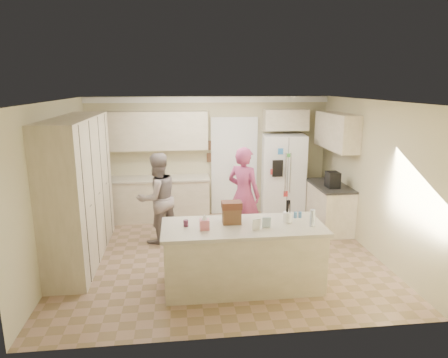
{
  "coord_description": "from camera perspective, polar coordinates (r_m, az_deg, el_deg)",
  "views": [
    {
      "loc": [
        -0.68,
        -6.33,
        2.86
      ],
      "look_at": [
        0.1,
        0.35,
        1.25
      ],
      "focal_mm": 32.0,
      "sensor_mm": 36.0,
      "label": 1
    }
  ],
  "objects": [
    {
      "name": "greeting_card_a",
      "position": [
        5.46,
        4.66,
        -6.45
      ],
      "size": [
        0.12,
        0.06,
        0.16
      ],
      "primitive_type": "cube",
      "rotation": [
        0.15,
        0.0,
        0.2
      ],
      "color": "white",
      "rests_on": "island_top"
    },
    {
      "name": "shaker_pepper",
      "position": [
        6.03,
        10.8,
        -5.04
      ],
      "size": [
        0.05,
        0.05,
        0.09
      ],
      "primitive_type": "cylinder",
      "color": "teal",
      "rests_on": "island_top"
    },
    {
      "name": "back_base_cab",
      "position": [
        8.69,
        -9.51,
        -2.9
      ],
      "size": [
        2.2,
        0.6,
        0.88
      ],
      "primitive_type": "cube",
      "color": "beige",
      "rests_on": "floor"
    },
    {
      "name": "tissue_plume",
      "position": [
        5.43,
        -2.82,
        -5.41
      ],
      "size": [
        0.08,
        0.08,
        0.08
      ],
      "primitive_type": "cone",
      "color": "white",
      "rests_on": "tissue_box"
    },
    {
      "name": "wall_left",
      "position": [
        6.8,
        -22.95,
        -0.9
      ],
      "size": [
        0.02,
        4.6,
        2.6
      ],
      "primitive_type": "cube",
      "color": "beige",
      "rests_on": "ground"
    },
    {
      "name": "right_upper_cab",
      "position": [
        8.2,
        15.75,
        6.59
      ],
      "size": [
        0.35,
        1.5,
        0.7
      ],
      "primitive_type": "cube",
      "color": "beige",
      "rests_on": "wall_right"
    },
    {
      "name": "wall_frame_lower",
      "position": [
        8.77,
        -1.98,
        3.08
      ],
      "size": [
        0.15,
        0.02,
        0.2
      ],
      "primitive_type": "cube",
      "color": "brown",
      "rests_on": "wall_back"
    },
    {
      "name": "doorway_casing",
      "position": [
        8.85,
        1.46,
        1.66
      ],
      "size": [
        1.02,
        0.03,
        2.22
      ],
      "primitive_type": "cube",
      "color": "white",
      "rests_on": "floor"
    },
    {
      "name": "jam_jar",
      "position": [
        5.61,
        -5.48,
        -6.3
      ],
      "size": [
        0.07,
        0.07,
        0.09
      ],
      "primitive_type": "cylinder",
      "color": "#59263F",
      "rests_on": "island_top"
    },
    {
      "name": "fridge_handle_r",
      "position": [
        8.42,
        9.44,
        0.87
      ],
      "size": [
        0.02,
        0.02,
        0.85
      ],
      "primitive_type": "cylinder",
      "color": "silver",
      "rests_on": "refrigerator"
    },
    {
      "name": "wall_right",
      "position": [
        7.3,
        20.3,
        0.28
      ],
      "size": [
        0.02,
        4.6,
        2.6
      ],
      "primitive_type": "cube",
      "color": "beige",
      "rests_on": "ground"
    },
    {
      "name": "floor",
      "position": [
        6.98,
        -0.49,
        -10.8
      ],
      "size": [
        5.2,
        4.6,
        0.02
      ],
      "primitive_type": "cube",
      "color": "#97755F",
      "rests_on": "ground"
    },
    {
      "name": "fridge_dispenser",
      "position": [
        8.34,
        7.67,
        1.51
      ],
      "size": [
        0.22,
        0.03,
        0.35
      ],
      "primitive_type": "cube",
      "color": "black",
      "rests_on": "refrigerator"
    },
    {
      "name": "ceiling",
      "position": [
        6.37,
        -0.54,
        11.21
      ],
      "size": [
        5.2,
        4.6,
        0.02
      ],
      "primitive_type": "cube",
      "color": "white",
      "rests_on": "wall_back"
    },
    {
      "name": "pantry_bank",
      "position": [
        6.93,
        -19.96,
        -1.43
      ],
      "size": [
        0.6,
        2.6,
        2.35
      ],
      "primitive_type": "cube",
      "color": "beige",
      "rests_on": "floor"
    },
    {
      "name": "dollhouse_roof",
      "position": [
        5.63,
        1.1,
        -3.74
      ],
      "size": [
        0.28,
        0.2,
        0.1
      ],
      "primitive_type": "cube",
      "color": "#592D1E",
      "rests_on": "dollhouse_body"
    },
    {
      "name": "island_top",
      "position": [
        5.65,
        2.74,
        -6.84
      ],
      "size": [
        2.28,
        0.96,
        0.05
      ],
      "primitive_type": "cube",
      "color": "beige",
      "rests_on": "island_base"
    },
    {
      "name": "wall_back",
      "position": [
        8.81,
        -2.14,
        3.26
      ],
      "size": [
        5.2,
        0.02,
        2.6
      ],
      "primitive_type": "cube",
      "color": "beige",
      "rests_on": "ground"
    },
    {
      "name": "back_upper_cab",
      "position": [
        8.52,
        -9.86,
        6.8
      ],
      "size": [
        2.2,
        0.35,
        0.8
      ],
      "primitive_type": "cube",
      "color": "beige",
      "rests_on": "wall_back"
    },
    {
      "name": "fridge_handle_l",
      "position": [
        8.4,
        8.78,
        0.86
      ],
      "size": [
        0.02,
        0.02,
        0.85
      ],
      "primitive_type": "cylinder",
      "color": "silver",
      "rests_on": "refrigerator"
    },
    {
      "name": "wall_front",
      "position": [
        4.37,
        2.79,
        -7.51
      ],
      "size": [
        5.2,
        0.02,
        2.6
      ],
      "primitive_type": "cube",
      "color": "beige",
      "rests_on": "ground"
    },
    {
      "name": "greeting_card_b",
      "position": [
        5.54,
        6.09,
        -6.2
      ],
      "size": [
        0.12,
        0.05,
        0.16
      ],
      "primitive_type": "cube",
      "rotation": [
        0.15,
        0.0,
        -0.1
      ],
      "color": "silver",
      "rests_on": "island_top"
    },
    {
      "name": "right_countertop",
      "position": [
        8.15,
        14.93,
        -0.92
      ],
      "size": [
        0.63,
        1.24,
        0.04
      ],
      "primitive_type": "cube",
      "color": "#2D2B28",
      "rests_on": "right_base_cab"
    },
    {
      "name": "fridge_magnets",
      "position": [
        8.45,
        9.06,
        -0.12
      ],
      "size": [
        0.76,
        0.02,
        1.44
      ],
      "primitive_type": null,
      "color": "tan",
      "rests_on": "refrigerator"
    },
    {
      "name": "coffee_maker",
      "position": [
        7.91,
        15.26,
        -0.09
      ],
      "size": [
        0.22,
        0.28,
        0.3
      ],
      "primitive_type": "cube",
      "color": "black",
      "rests_on": "right_countertop"
    },
    {
      "name": "refrigerator",
      "position": [
        8.79,
        8.43,
        0.44
      ],
      "size": [
        0.99,
        0.81,
        1.8
      ],
      "primitive_type": "cube",
      "rotation": [
        0.0,
        0.0,
        -0.13
      ],
      "color": "white",
      "rests_on": "floor"
    },
    {
      "name": "water_bottle",
      "position": [
        5.7,
        12.52,
        -5.45
      ],
      "size": [
        0.07,
        0.07,
        0.24
      ],
      "primitive_type": "cylinder",
      "color": "silver",
      "rests_on": "island_top"
    },
    {
      "name": "tissue_box",
      "position": [
        5.47,
        -2.81,
        -6.5
      ],
      "size": [
        0.13,
        0.13,
        0.14
      ],
      "primitive_type": "cube",
      "color": "#D56D7C",
      "rests_on": "island_top"
    },
    {
      "name": "wall_frame_upper",
      "position": [
        8.73,
        -2.0,
        4.83
      ],
      "size": [
        0.15,
        0.02,
        0.2
      ],
      "primitive_type": "cube",
      "color": "brown",
      "rests_on": "wall_back"
    },
    {
      "name": "dollhouse_body",
      "position": [
        5.68,
        1.09,
        -5.28
      ],
      "size": [
        0.26,
        0.18,
        0.22
      ],
      "primitive_type": "cube",
      "color": "brown",
      "rests_on": "island_top"
    },
    {
      "name": "back_countertop",
      "position": [
        8.56,
        -9.63,
        0.04
      ],
      "size": [
        2.24,
        0.63,
        0.04
      ],
      "primitive_type": "cube",
      "color": "beige",
      "rests_on": "back_base_cab"
    },
    {
      "name": "crown_back",
      "position": [
        8.62,
        -2.18,
        11.27
      ],
      "size": [
        5.2,
        0.08,
        0.12
      ],
      "primitive_type": "cube",
      "color": "white",
      "rests_on": "wall_back"
    },
    {
      "name": "right_base_cab",
      "position": [
        8.28,
        14.8,
        -4.0
      ],
      "size": [
        0.6,
        1.2,
        0.88
      ],
      "primitive_type": "cube",
      "color": "beige",
      "rests_on": "floor"
    },
    {
      "name": "utensil_crock",
      "position": [
        5.8,
        9.04,
        -5.41
      ],
      "size": [
        0.13,
        0.13,
        0.15
      ],
      "primitive_type": "cylinder",
      "color": "white",
      "rests_on": "island_top"
    },
    {
      "name": "teen_girl",
      "position": [
        7.32,
        2.82,
        -2.22
      ],
      "size": [
        0.77,
        0.73,
        1.77
      ],
      "primitive_type": "imported",
      "rotation": [
        0.0,
        0.0,
        2.46
      ],
      "color": "#BE447F",
      "rests_on": "floor"
    },
    {
      "name": "island_base",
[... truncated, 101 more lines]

